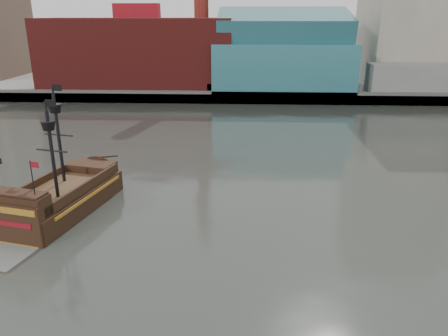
{
  "coord_description": "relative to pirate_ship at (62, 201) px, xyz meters",
  "views": [
    {
      "loc": [
        1.87,
        -28.41,
        17.72
      ],
      "look_at": [
        0.04,
        10.44,
        4.0
      ],
      "focal_mm": 35.0,
      "sensor_mm": 36.0,
      "label": 1
    }
  ],
  "objects": [
    {
      "name": "ground",
      "position": [
        15.19,
        -8.52,
        -1.14
      ],
      "size": [
        400.0,
        400.0,
        0.0
      ],
      "primitive_type": "plane",
      "color": "#2B2D28",
      "rests_on": "ground"
    },
    {
      "name": "seawall",
      "position": [
        15.19,
        53.98,
        0.16
      ],
      "size": [
        220.0,
        1.0,
        2.6
      ],
      "primitive_type": "cube",
      "color": "#4C4C49",
      "rests_on": "ground"
    },
    {
      "name": "pirate_ship",
      "position": [
        0.0,
        0.0,
        0.0
      ],
      "size": [
        8.71,
        17.55,
        12.62
      ],
      "rotation": [
        0.0,
        0.0,
        -0.23
      ],
      "color": "black",
      "rests_on": "ground"
    },
    {
      "name": "promenade_far",
      "position": [
        15.19,
        83.48,
        -0.14
      ],
      "size": [
        220.0,
        60.0,
        2.0
      ],
      "primitive_type": "cube",
      "color": "slate",
      "rests_on": "ground"
    }
  ]
}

